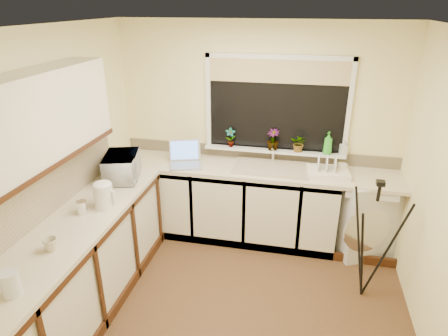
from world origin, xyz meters
The scene contains 32 objects.
floor centered at (0.00, 0.00, 0.00)m, with size 3.20×3.20×0.00m, color brown.
ceiling centered at (0.00, 0.00, 2.45)m, with size 3.20×3.20×0.00m, color white.
wall_back centered at (0.00, 1.50, 1.23)m, with size 3.20×3.20×0.00m, color #FFF1AA.
wall_front centered at (0.00, -1.50, 1.23)m, with size 3.20×3.20×0.00m, color #FFF1AA.
wall_left centered at (-1.60, 0.00, 1.23)m, with size 3.00×3.00×0.00m, color #FFF1AA.
base_cabinet_back centered at (-0.33, 1.20, 0.43)m, with size 2.55×0.60×0.86m, color silver.
base_cabinet_left centered at (-1.30, -0.30, 0.43)m, with size 0.54×2.40×0.86m, color silver.
worktop_back centered at (0.00, 1.20, 0.88)m, with size 3.20×0.60×0.04m, color beige.
worktop_left centered at (-1.30, -0.30, 0.88)m, with size 0.60×2.40×0.04m, color beige.
upper_cabinet centered at (-1.44, -0.45, 1.80)m, with size 0.28×1.90×0.70m, color silver.
splashback_left centered at (-1.59, -0.30, 1.12)m, with size 0.02×2.40×0.45m, color beige.
splashback_back centered at (0.00, 1.49, 0.97)m, with size 3.20×0.02×0.14m, color beige.
window_glass centered at (0.20, 1.49, 1.55)m, with size 1.50×0.02×1.00m, color black.
window_blind centered at (0.20, 1.46, 1.92)m, with size 1.50×0.02×0.25m, color tan.
windowsill centered at (0.20, 1.43, 1.04)m, with size 1.60×0.14×0.03m, color white.
sink centered at (0.20, 1.20, 0.91)m, with size 0.82×0.46×0.03m, color tan.
faucet centered at (0.20, 1.38, 1.02)m, with size 0.03×0.03×0.24m, color silver.
washing_machine centered at (1.25, 1.24, 0.44)m, with size 0.62×0.60×0.88m, color silver.
laptop centered at (-0.77, 1.14, 0.97)m, with size 0.44×0.44×0.26m.
kettle centered at (-1.18, 0.02, 1.01)m, with size 0.17×0.17×0.23m, color white.
dish_rack centered at (0.81, 1.16, 0.93)m, with size 0.43×0.32×0.06m, color white.
tripod centered at (1.20, 0.42, 0.61)m, with size 0.60×0.60×1.21m, color black, non-canonical shape.
glass_jug centered at (-1.20, -1.15, 0.99)m, with size 0.12×0.12×0.17m, color silver.
steel_jar centered at (-1.32, -0.13, 0.96)m, with size 0.09×0.09×0.12m, color silver.
microwave centered at (-1.30, 0.63, 1.03)m, with size 0.48×0.32×0.26m, color white.
plant_a centered at (-0.30, 1.41, 1.16)m, with size 0.12×0.08×0.22m, color #999999.
plant_c centered at (0.19, 1.41, 1.17)m, with size 0.14×0.14×0.24m, color #999999.
plant_d centered at (0.48, 1.42, 1.15)m, with size 0.18×0.16×0.20m, color #999999.
soap_bottle_green centered at (0.79, 1.41, 1.18)m, with size 0.10×0.10×0.25m, color green.
soap_bottle_clear centered at (0.97, 1.43, 1.13)m, with size 0.08×0.08×0.17m, color #999999.
cup_back centered at (0.96, 1.28, 0.95)m, with size 0.12×0.12×0.10m, color silver.
cup_left centered at (-1.25, -0.67, 0.95)m, with size 0.11×0.11×0.10m, color beige.
Camera 1 is at (0.52, -2.77, 2.61)m, focal length 31.13 mm.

